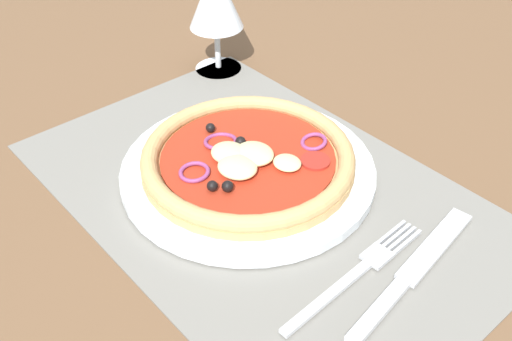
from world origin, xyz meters
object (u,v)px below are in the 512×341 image
Objects in this scene: pizza at (248,158)px; fork at (361,269)px; wine_glass at (216,0)px; plate at (248,170)px; knife at (414,270)px.

pizza is 17.30cm from fork.
fork is at bearing -20.12° from wine_glass.
wine_glass reaches higher than fork.
plate is at bearing -30.93° from wine_glass.
plate is 1.36× the size of knife.
fork is 1.21× the size of wine_glass.
fork is (17.15, -1.40, -0.36)cm from plate.
fork is at bearing 129.83° from knife.
pizza reaches higher than knife.
pizza is 20.54cm from knife.
pizza reaches higher than fork.
pizza is 1.13× the size of knife.
plate is at bearing 82.86° from fork.
wine_glass is (-20.96, 12.56, 9.09)cm from plate.
pizza is at bearing -30.99° from wine_glass.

